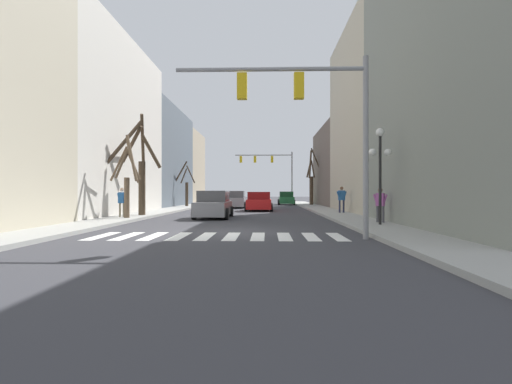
# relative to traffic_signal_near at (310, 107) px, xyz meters

# --- Properties ---
(ground_plane) EXTENTS (240.00, 240.00, 0.00)m
(ground_plane) POSITION_rel_traffic_signal_near_xyz_m (-3.05, 2.22, -4.28)
(ground_plane) COLOR #38383D
(sidewalk_left) EXTENTS (2.19, 90.00, 0.15)m
(sidewalk_left) POSITION_rel_traffic_signal_near_xyz_m (-9.24, 2.22, -4.20)
(sidewalk_left) COLOR #9E9E99
(sidewalk_left) RESTS_ON ground_plane
(sidewalk_right) EXTENTS (2.19, 90.00, 0.15)m
(sidewalk_right) POSITION_rel_traffic_signal_near_xyz_m (3.15, 2.22, -4.20)
(sidewalk_right) COLOR #9E9E99
(sidewalk_right) RESTS_ON ground_plane
(building_row_left) EXTENTS (6.00, 48.21, 13.74)m
(building_row_left) POSITION_rel_traffic_signal_near_xyz_m (-13.33, 18.50, 1.40)
(building_row_left) COLOR #BCB299
(building_row_left) RESTS_ON ground_plane
(building_row_right) EXTENTS (6.00, 39.69, 13.72)m
(building_row_right) POSITION_rel_traffic_signal_near_xyz_m (7.24, 14.02, 1.90)
(building_row_right) COLOR gray
(building_row_right) RESTS_ON ground_plane
(crosswalk_stripes) EXTENTS (8.55, 2.60, 0.01)m
(crosswalk_stripes) POSITION_rel_traffic_signal_near_xyz_m (-3.05, 0.64, -4.27)
(crosswalk_stripes) COLOR white
(crosswalk_stripes) RESTS_ON ground_plane
(traffic_signal_near) EXTENTS (6.25, 0.28, 5.92)m
(traffic_signal_near) POSITION_rel_traffic_signal_near_xyz_m (0.00, 0.00, 0.00)
(traffic_signal_near) COLOR gray
(traffic_signal_near) RESTS_ON ground_plane
(traffic_signal_far) EXTENTS (7.34, 0.28, 6.67)m
(traffic_signal_far) POSITION_rel_traffic_signal_near_xyz_m (-0.85, 37.94, 0.69)
(traffic_signal_far) COLOR gray
(traffic_signal_far) RESTS_ON ground_plane
(street_lamp_right_corner) EXTENTS (0.95, 0.36, 4.09)m
(street_lamp_right_corner) POSITION_rel_traffic_signal_near_xyz_m (3.40, 4.03, -1.23)
(street_lamp_right_corner) COLOR black
(street_lamp_right_corner) RESTS_ON sidewalk_right
(car_parked_right_mid) EXTENTS (2.20, 4.32, 1.54)m
(car_parked_right_mid) POSITION_rel_traffic_signal_near_xyz_m (-2.03, 19.58, -3.55)
(car_parked_right_mid) COLOR red
(car_parked_right_mid) RESTS_ON ground_plane
(car_parked_left_far) EXTENTS (2.12, 4.81, 1.62)m
(car_parked_left_far) POSITION_rel_traffic_signal_near_xyz_m (-6.97, 32.77, -3.52)
(car_parked_left_far) COLOR navy
(car_parked_left_far) RESTS_ON ground_plane
(car_parked_right_near) EXTENTS (2.19, 4.73, 1.64)m
(car_parked_right_near) POSITION_rel_traffic_signal_near_xyz_m (-4.46, 25.67, -3.51)
(car_parked_right_near) COLOR gray
(car_parked_right_near) RESTS_ON ground_plane
(car_driving_away_lane) EXTENTS (1.98, 4.79, 1.59)m
(car_driving_away_lane) POSITION_rel_traffic_signal_near_xyz_m (0.94, 35.44, -3.53)
(car_driving_away_lane) COLOR #236B38
(car_driving_away_lane) RESTS_ON ground_plane
(car_parked_left_mid) EXTENTS (2.02, 4.76, 1.60)m
(car_parked_left_mid) POSITION_rel_traffic_signal_near_xyz_m (-4.52, 10.43, -3.53)
(car_parked_left_mid) COLOR gray
(car_parked_left_mid) RESTS_ON ground_plane
(pedestrian_waiting_at_curb) EXTENTS (0.66, 0.37, 1.61)m
(pedestrian_waiting_at_curb) POSITION_rel_traffic_signal_near_xyz_m (-9.37, 8.75, -3.17)
(pedestrian_waiting_at_curb) COLOR #7A705B
(pedestrian_waiting_at_curb) RESTS_ON sidewalk_left
(pedestrian_on_right_sidewalk) EXTENTS (0.74, 0.35, 1.75)m
(pedestrian_on_right_sidewalk) POSITION_rel_traffic_signal_near_xyz_m (3.62, 13.89, -3.09)
(pedestrian_on_right_sidewalk) COLOR #282D47
(pedestrian_on_right_sidewalk) RESTS_ON sidewalk_right
(pedestrian_on_left_sidewalk) EXTENTS (0.58, 0.47, 1.56)m
(pedestrian_on_left_sidewalk) POSITION_rel_traffic_signal_near_xyz_m (3.73, 5.19, -3.20)
(pedestrian_on_left_sidewalk) COLOR #4C4C51
(pedestrian_on_left_sidewalk) RESTS_ON sidewalk_right
(street_tree_left_mid) EXTENTS (2.10, 1.01, 4.47)m
(street_tree_left_mid) POSITION_rel_traffic_signal_near_xyz_m (-9.44, 26.30, -2.22)
(street_tree_left_mid) COLOR #473828
(street_tree_left_mid) RESTS_ON sidewalk_left
(street_tree_right_mid) EXTENTS (1.83, 2.40, 4.46)m
(street_tree_right_mid) POSITION_rel_traffic_signal_near_xyz_m (-8.85, 8.21, -2.05)
(street_tree_right_mid) COLOR brown
(street_tree_right_mid) RESTS_ON sidewalk_left
(street_tree_right_far) EXTENTS (2.03, 2.16, 6.22)m
(street_tree_right_far) POSITION_rel_traffic_signal_near_xyz_m (3.48, 30.61, -1.48)
(street_tree_right_far) COLOR #473828
(street_tree_right_far) RESTS_ON sidewalk_right
(street_tree_right_near) EXTENTS (2.81, 3.19, 6.12)m
(street_tree_right_near) POSITION_rel_traffic_signal_near_xyz_m (-9.10, 10.84, -1.22)
(street_tree_right_near) COLOR #473828
(street_tree_right_near) RESTS_ON sidewalk_left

